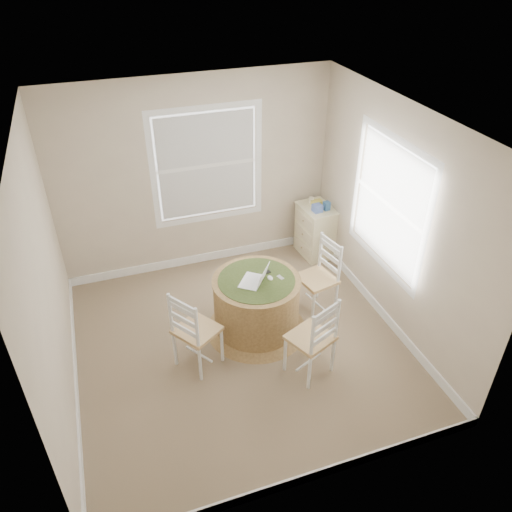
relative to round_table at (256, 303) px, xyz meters
name	(u,v)px	position (x,y,z in m)	size (l,w,h in m)	color
room	(248,239)	(-0.10, -0.04, 0.91)	(3.64, 3.64, 2.64)	#847154
round_table	(256,303)	(0.00, 0.00, 0.00)	(1.18, 1.18, 0.72)	#A5824A
chair_left	(197,330)	(-0.77, -0.32, 0.08)	(0.42, 0.40, 0.95)	white
chair_near	(310,337)	(0.31, -0.81, 0.08)	(0.42, 0.40, 0.95)	white
chair_right	(317,279)	(0.80, 0.09, 0.08)	(0.42, 0.40, 0.95)	white
laptop	(254,280)	(-0.04, -0.03, 0.35)	(0.41, 0.41, 0.22)	white
mouse	(270,278)	(0.15, -0.02, 0.33)	(0.06, 0.09, 0.03)	white
phone	(280,278)	(0.27, -0.05, 0.32)	(0.04, 0.09, 0.02)	#B7BABF
keys	(268,272)	(0.16, 0.09, 0.33)	(0.06, 0.05, 0.03)	black
corner_chest	(315,231)	(1.32, 1.26, -0.01)	(0.47, 0.60, 0.76)	beige
tissue_box	(317,208)	(1.27, 1.15, 0.41)	(0.12, 0.12, 0.10)	#5470C0
box_yellow	(317,203)	(1.35, 1.34, 0.39)	(0.15, 0.10, 0.06)	#D4C64A
box_blue	(326,206)	(1.41, 1.16, 0.42)	(0.08, 0.08, 0.12)	#315F95
cup_cream	(311,200)	(1.29, 1.39, 0.41)	(0.07, 0.07, 0.09)	beige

